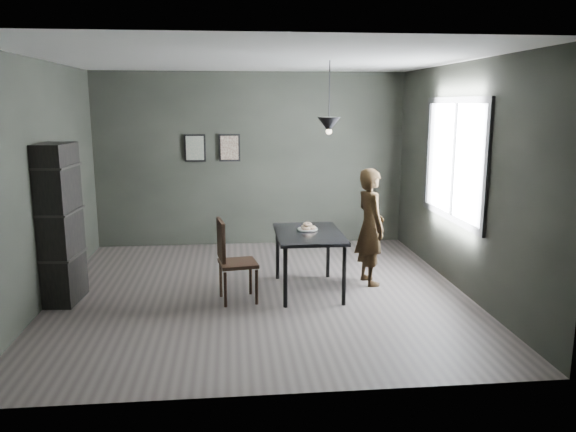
{
  "coord_description": "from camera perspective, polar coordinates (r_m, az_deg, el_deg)",
  "views": [
    {
      "loc": [
        -0.33,
        -6.63,
        2.3
      ],
      "look_at": [
        0.35,
        0.05,
        0.95
      ],
      "focal_mm": 35.0,
      "sensor_mm": 36.0,
      "label": 1
    }
  ],
  "objects": [
    {
      "name": "pendant_lamp",
      "position": [
        6.84,
        4.18,
        9.25
      ],
      "size": [
        0.28,
        0.28,
        0.86
      ],
      "color": "black",
      "rests_on": "ground"
    },
    {
      "name": "wood_chair",
      "position": [
        6.6,
        -5.87,
        -4.0
      ],
      "size": [
        0.49,
        0.49,
        0.98
      ],
      "rotation": [
        0.0,
        0.0,
        0.16
      ],
      "color": "black",
      "rests_on": "ground"
    },
    {
      "name": "donut_pile",
      "position": [
        6.99,
        2.01,
        -1.1
      ],
      "size": [
        0.19,
        0.2,
        0.09
      ],
      "rotation": [
        0.0,
        0.0,
        -0.08
      ],
      "color": "beige",
      "rests_on": "white_plate"
    },
    {
      "name": "cafe_table",
      "position": [
        6.89,
        2.11,
        -2.31
      ],
      "size": [
        0.8,
        1.2,
        0.75
      ],
      "color": "black",
      "rests_on": "ground"
    },
    {
      "name": "ground",
      "position": [
        7.03,
        -2.82,
        -7.75
      ],
      "size": [
        5.0,
        5.0,
        0.0
      ],
      "primitive_type": "plane",
      "color": "#383230",
      "rests_on": "ground"
    },
    {
      "name": "back_wall",
      "position": [
        9.18,
        -3.74,
        5.72
      ],
      "size": [
        5.0,
        0.1,
        2.8
      ],
      "primitive_type": "cube",
      "color": "black",
      "rests_on": "ground"
    },
    {
      "name": "shelf_unit",
      "position": [
        7.0,
        -22.19,
        -0.77
      ],
      "size": [
        0.4,
        0.65,
        1.86
      ],
      "primitive_type": "cube",
      "rotation": [
        0.0,
        0.0,
        -0.09
      ],
      "color": "black",
      "rests_on": "ground"
    },
    {
      "name": "ceiling",
      "position": [
        6.66,
        -3.07,
        15.65
      ],
      "size": [
        5.0,
        5.0,
        0.02
      ],
      "color": "silver",
      "rests_on": "ground"
    },
    {
      "name": "framed_print_left",
      "position": [
        9.15,
        -9.43,
        6.83
      ],
      "size": [
        0.34,
        0.04,
        0.44
      ],
      "color": "black",
      "rests_on": "ground"
    },
    {
      "name": "framed_print_right",
      "position": [
        9.13,
        -5.96,
        6.91
      ],
      "size": [
        0.34,
        0.04,
        0.44
      ],
      "color": "black",
      "rests_on": "ground"
    },
    {
      "name": "woman",
      "position": [
        7.26,
        8.36,
        -1.07
      ],
      "size": [
        0.45,
        0.6,
        1.5
      ],
      "primitive_type": "imported",
      "rotation": [
        0.0,
        0.0,
        1.75
      ],
      "color": "black",
      "rests_on": "ground"
    },
    {
      "name": "window_assembly",
      "position": [
        7.42,
        16.5,
        5.49
      ],
      "size": [
        0.04,
        1.96,
        1.56
      ],
      "color": "white",
      "rests_on": "ground"
    },
    {
      "name": "white_plate",
      "position": [
        7.0,
        2.01,
        -1.39
      ],
      "size": [
        0.23,
        0.23,
        0.01
      ],
      "primitive_type": "cylinder",
      "color": "white",
      "rests_on": "cafe_table"
    }
  ]
}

